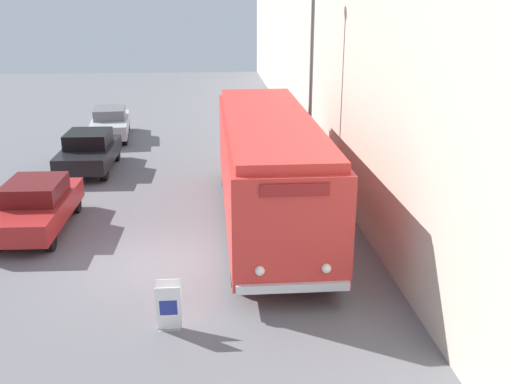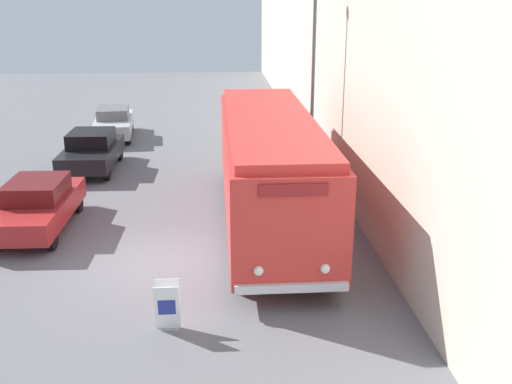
{
  "view_description": "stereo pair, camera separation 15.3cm",
  "coord_description": "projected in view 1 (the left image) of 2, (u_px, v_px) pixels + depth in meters",
  "views": [
    {
      "loc": [
        1.41,
        -14.64,
        6.88
      ],
      "look_at": [
        2.6,
        -0.07,
        1.97
      ],
      "focal_mm": 42.0,
      "sensor_mm": 36.0,
      "label": 1
    },
    {
      "loc": [
        1.56,
        -14.65,
        6.88
      ],
      "look_at": [
        2.6,
        -0.07,
        1.97
      ],
      "focal_mm": 42.0,
      "sensor_mm": 36.0,
      "label": 2
    }
  ],
  "objects": [
    {
      "name": "building_wall_right",
      "position": [
        321.0,
        69.0,
        24.6
      ],
      "size": [
        0.3,
        60.0,
        7.75
      ],
      "color": "beige",
      "rests_on": "ground_plane"
    },
    {
      "name": "parked_car_mid",
      "position": [
        89.0,
        151.0,
        24.04
      ],
      "size": [
        2.04,
        4.31,
        1.57
      ],
      "rotation": [
        0.0,
        0.0,
        -0.02
      ],
      "color": "black",
      "rests_on": "ground_plane"
    },
    {
      "name": "vintage_bus",
      "position": [
        269.0,
        165.0,
        18.03
      ],
      "size": [
        2.69,
        10.96,
        3.41
      ],
      "color": "black",
      "rests_on": "ground_plane"
    },
    {
      "name": "ground_plane",
      "position": [
        159.0,
        264.0,
        15.91
      ],
      "size": [
        80.0,
        80.0,
        0.0
      ],
      "primitive_type": "plane",
      "color": "slate"
    },
    {
      "name": "streetlamp",
      "position": [
        312.0,
        62.0,
        20.43
      ],
      "size": [
        0.36,
        0.36,
        7.22
      ],
      "color": "#595E60",
      "rests_on": "ground_plane"
    },
    {
      "name": "parked_car_near",
      "position": [
        36.0,
        206.0,
        17.95
      ],
      "size": [
        2.01,
        4.51,
        1.53
      ],
      "rotation": [
        0.0,
        0.0,
        -0.03
      ],
      "color": "black",
      "rests_on": "ground_plane"
    },
    {
      "name": "parked_car_far",
      "position": [
        110.0,
        123.0,
        29.39
      ],
      "size": [
        2.09,
        4.57,
        1.48
      ],
      "rotation": [
        0.0,
        0.0,
        0.09
      ],
      "color": "black",
      "rests_on": "ground_plane"
    },
    {
      "name": "sign_board",
      "position": [
        169.0,
        307.0,
        12.69
      ],
      "size": [
        0.53,
        0.4,
        1.08
      ],
      "color": "gray",
      "rests_on": "ground_plane"
    }
  ]
}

